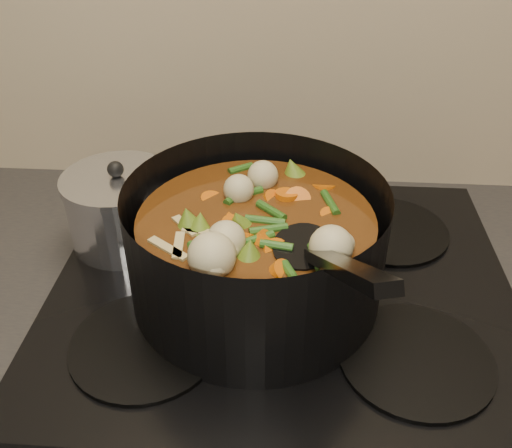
{
  "coord_description": "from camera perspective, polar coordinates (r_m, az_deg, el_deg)",
  "views": [
    {
      "loc": [
        0.01,
        1.33,
        1.44
      ],
      "look_at": [
        -0.03,
        1.9,
        1.04
      ],
      "focal_mm": 40.0,
      "sensor_mm": 36.0,
      "label": 1
    }
  ],
  "objects": [
    {
      "name": "stockpot",
      "position": [
        0.72,
        0.04,
        -2.53
      ],
      "size": [
        0.34,
        0.43,
        0.24
      ],
      "rotation": [
        0.0,
        0.0,
        0.06
      ],
      "color": "black",
      "rests_on": "stovetop"
    },
    {
      "name": "stovetop",
      "position": [
        0.79,
        2.61,
        -6.28
      ],
      "size": [
        0.62,
        0.54,
        0.03
      ],
      "color": "black",
      "rests_on": "counter"
    },
    {
      "name": "saucepan",
      "position": [
        0.85,
        -13.29,
        1.53
      ],
      "size": [
        0.16,
        0.16,
        0.13
      ],
      "rotation": [
        0.0,
        0.0,
        0.16
      ],
      "color": "silver",
      "rests_on": "stovetop"
    }
  ]
}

